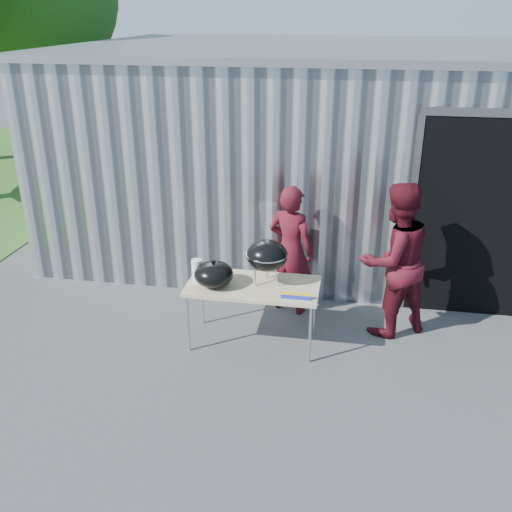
% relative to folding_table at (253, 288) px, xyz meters
% --- Properties ---
extents(ground, '(80.00, 80.00, 0.00)m').
position_rel_folding_table_xyz_m(ground, '(-0.29, -0.51, -0.71)').
color(ground, '#3F3F42').
extents(building, '(8.20, 6.20, 3.10)m').
position_rel_folding_table_xyz_m(building, '(0.62, 4.08, 0.83)').
color(building, silver).
rests_on(building, ground).
extents(folding_table, '(1.50, 0.75, 0.75)m').
position_rel_folding_table_xyz_m(folding_table, '(0.00, 0.00, 0.00)').
color(folding_table, tan).
rests_on(folding_table, ground).
extents(kettle_grill, '(0.47, 0.47, 0.94)m').
position_rel_folding_table_xyz_m(kettle_grill, '(0.15, 0.07, 0.46)').
color(kettle_grill, black).
rests_on(kettle_grill, folding_table).
extents(grill_lid, '(0.44, 0.44, 0.32)m').
position_rel_folding_table_xyz_m(grill_lid, '(-0.43, -0.10, 0.18)').
color(grill_lid, black).
rests_on(grill_lid, folding_table).
extents(paper_towels, '(0.12, 0.12, 0.28)m').
position_rel_folding_table_xyz_m(paper_towels, '(-0.64, -0.05, 0.18)').
color(paper_towels, white).
rests_on(paper_towels, folding_table).
extents(white_tub, '(0.20, 0.15, 0.10)m').
position_rel_folding_table_xyz_m(white_tub, '(-0.55, 0.20, 0.09)').
color(white_tub, white).
rests_on(white_tub, folding_table).
extents(foil_box, '(0.32, 0.06, 0.06)m').
position_rel_folding_table_xyz_m(foil_box, '(0.52, -0.25, 0.07)').
color(foil_box, '#1B2EB2').
rests_on(foil_box, folding_table).
extents(person_cook, '(0.71, 0.59, 1.67)m').
position_rel_folding_table_xyz_m(person_cook, '(0.32, 0.88, 0.13)').
color(person_cook, '#4A0E19').
rests_on(person_cook, ground).
extents(person_bystander, '(1.15, 1.08, 1.87)m').
position_rel_folding_table_xyz_m(person_bystander, '(1.57, 0.54, 0.23)').
color(person_bystander, '#4A0E19').
rests_on(person_bystander, ground).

